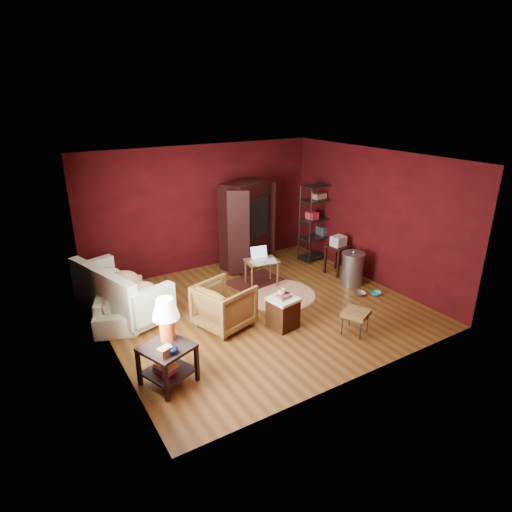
{
  "coord_description": "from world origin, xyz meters",
  "views": [
    {
      "loc": [
        -3.85,
        -6.1,
        3.83
      ],
      "look_at": [
        0.0,
        0.2,
        1.0
      ],
      "focal_mm": 30.0,
      "sensor_mm": 36.0,
      "label": 1
    }
  ],
  "objects_px": {
    "hamper": "(283,312)",
    "tv_armoire": "(246,223)",
    "laptop_desk": "(261,263)",
    "sofa": "(119,296)",
    "armchair": "(224,304)",
    "side_table": "(166,334)",
    "wire_shelving": "(318,219)"
  },
  "relations": [
    {
      "from": "sofa",
      "to": "wire_shelving",
      "type": "relative_size",
      "value": 1.0
    },
    {
      "from": "armchair",
      "to": "sofa",
      "type": "bearing_deg",
      "value": 29.44
    },
    {
      "from": "hamper",
      "to": "armchair",
      "type": "bearing_deg",
      "value": 146.39
    },
    {
      "from": "sofa",
      "to": "laptop_desk",
      "type": "distance_m",
      "value": 2.9
    },
    {
      "from": "armchair",
      "to": "tv_armoire",
      "type": "height_order",
      "value": "tv_armoire"
    },
    {
      "from": "armchair",
      "to": "hamper",
      "type": "relative_size",
      "value": 1.35
    },
    {
      "from": "hamper",
      "to": "wire_shelving",
      "type": "xyz_separation_m",
      "value": [
        2.6,
        2.29,
        0.72
      ]
    },
    {
      "from": "sofa",
      "to": "laptop_desk",
      "type": "bearing_deg",
      "value": -75.28
    },
    {
      "from": "side_table",
      "to": "laptop_desk",
      "type": "xyz_separation_m",
      "value": [
        2.81,
        2.03,
        -0.24
      ]
    },
    {
      "from": "side_table",
      "to": "hamper",
      "type": "relative_size",
      "value": 1.92
    },
    {
      "from": "laptop_desk",
      "to": "tv_armoire",
      "type": "bearing_deg",
      "value": 85.28
    },
    {
      "from": "tv_armoire",
      "to": "wire_shelving",
      "type": "bearing_deg",
      "value": -41.15
    },
    {
      "from": "side_table",
      "to": "laptop_desk",
      "type": "distance_m",
      "value": 3.47
    },
    {
      "from": "hamper",
      "to": "tv_armoire",
      "type": "relative_size",
      "value": 0.32
    },
    {
      "from": "armchair",
      "to": "tv_armoire",
      "type": "bearing_deg",
      "value": -54.5
    },
    {
      "from": "side_table",
      "to": "wire_shelving",
      "type": "distance_m",
      "value": 5.49
    },
    {
      "from": "armchair",
      "to": "hamper",
      "type": "height_order",
      "value": "armchair"
    },
    {
      "from": "hamper",
      "to": "tv_armoire",
      "type": "xyz_separation_m",
      "value": [
        0.91,
        2.81,
        0.74
      ]
    },
    {
      "from": "side_table",
      "to": "wire_shelving",
      "type": "bearing_deg",
      "value": 28.86
    },
    {
      "from": "sofa",
      "to": "laptop_desk",
      "type": "xyz_separation_m",
      "value": [
        2.89,
        -0.27,
        0.15
      ]
    },
    {
      "from": "side_table",
      "to": "tv_armoire",
      "type": "bearing_deg",
      "value": 45.53
    },
    {
      "from": "sofa",
      "to": "hamper",
      "type": "bearing_deg",
      "value": -110.4
    },
    {
      "from": "sofa",
      "to": "armchair",
      "type": "bearing_deg",
      "value": -113.88
    },
    {
      "from": "tv_armoire",
      "to": "side_table",
      "type": "bearing_deg",
      "value": -158.61
    },
    {
      "from": "wire_shelving",
      "to": "hamper",
      "type": "bearing_deg",
      "value": -144.9
    },
    {
      "from": "sofa",
      "to": "tv_armoire",
      "type": "xyz_separation_m",
      "value": [
        3.19,
        0.87,
        0.68
      ]
    },
    {
      "from": "side_table",
      "to": "wire_shelving",
      "type": "xyz_separation_m",
      "value": [
        4.8,
        2.65,
        0.27
      ]
    },
    {
      "from": "sofa",
      "to": "laptop_desk",
      "type": "height_order",
      "value": "laptop_desk"
    },
    {
      "from": "hamper",
      "to": "laptop_desk",
      "type": "relative_size",
      "value": 0.79
    },
    {
      "from": "side_table",
      "to": "hamper",
      "type": "distance_m",
      "value": 2.27
    },
    {
      "from": "armchair",
      "to": "side_table",
      "type": "relative_size",
      "value": 0.7
    },
    {
      "from": "armchair",
      "to": "hamper",
      "type": "bearing_deg",
      "value": -140.21
    }
  ]
}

